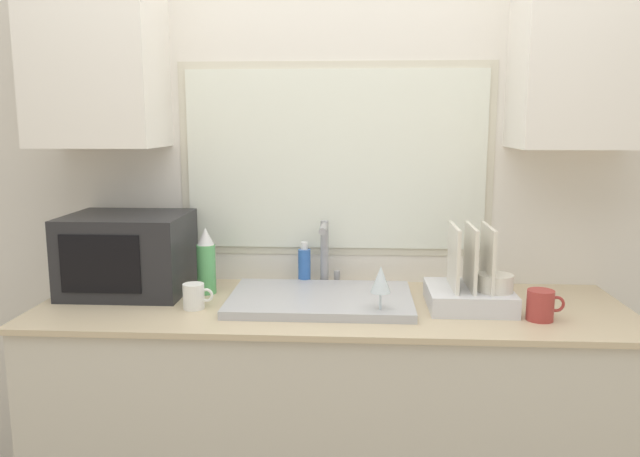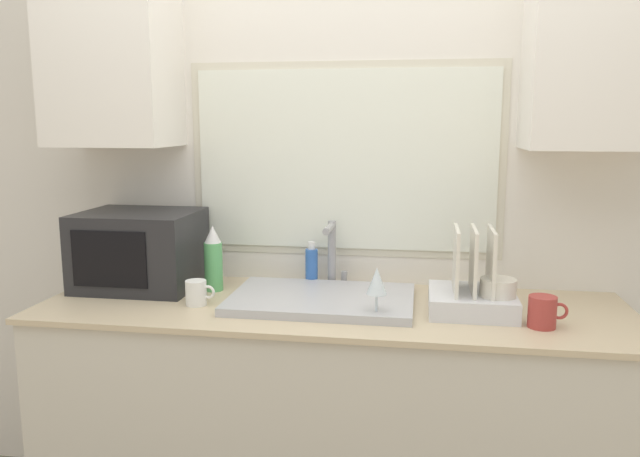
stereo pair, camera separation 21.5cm
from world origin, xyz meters
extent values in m
cube|color=beige|center=(0.00, 0.33, 0.45)|extent=(2.06, 0.66, 0.90)
cube|color=#C6B28E|center=(0.00, 0.33, 0.91)|extent=(2.09, 0.69, 0.02)
cube|color=silver|center=(0.00, 0.69, 1.30)|extent=(6.00, 0.06, 2.60)
cube|color=beige|center=(0.00, 0.66, 1.42)|extent=(1.24, 0.01, 0.77)
cube|color=white|center=(0.00, 0.65, 1.42)|extent=(1.18, 0.01, 0.71)
cube|color=white|center=(-0.88, 0.50, 1.87)|extent=(0.46, 0.32, 0.79)
cube|color=white|center=(0.88, 0.50, 1.87)|extent=(0.46, 0.32, 0.79)
cube|color=#B2B2B7|center=(-0.04, 0.33, 0.94)|extent=(0.65, 0.44, 0.03)
cylinder|color=#99999E|center=(-0.04, 0.58, 1.05)|extent=(0.03, 0.03, 0.26)
cylinder|color=#99999E|center=(-0.04, 0.51, 1.17)|extent=(0.03, 0.15, 0.03)
cylinder|color=#99999E|center=(0.01, 0.58, 0.95)|extent=(0.02, 0.02, 0.06)
cube|color=#232326|center=(-0.78, 0.45, 1.07)|extent=(0.45, 0.36, 0.30)
cube|color=black|center=(-0.81, 0.26, 1.07)|extent=(0.29, 0.01, 0.21)
cube|color=silver|center=(0.49, 0.32, 0.96)|extent=(0.29, 0.29, 0.07)
cube|color=silver|center=(0.43, 0.32, 1.10)|extent=(0.01, 0.22, 0.22)
cube|color=silver|center=(0.49, 0.32, 1.10)|extent=(0.01, 0.22, 0.22)
cube|color=silver|center=(0.54, 0.32, 1.10)|extent=(0.01, 0.22, 0.22)
cylinder|color=silver|center=(0.57, 0.28, 1.02)|extent=(0.12, 0.12, 0.06)
cylinder|color=#59B266|center=(-0.48, 0.44, 1.02)|extent=(0.07, 0.07, 0.19)
cone|color=silver|center=(-0.48, 0.44, 1.15)|extent=(0.06, 0.06, 0.07)
cylinder|color=blue|center=(-0.12, 0.57, 1.00)|extent=(0.05, 0.05, 0.15)
cylinder|color=white|center=(-0.12, 0.57, 1.09)|extent=(0.03, 0.03, 0.03)
cylinder|color=white|center=(-0.48, 0.24, 0.97)|extent=(0.07, 0.07, 0.09)
torus|color=white|center=(-0.43, 0.24, 0.97)|extent=(0.05, 0.01, 0.05)
cylinder|color=silver|center=(0.17, 0.17, 0.93)|extent=(0.06, 0.06, 0.00)
cylinder|color=silver|center=(0.17, 0.17, 0.97)|extent=(0.01, 0.01, 0.08)
cone|color=silver|center=(0.17, 0.17, 1.06)|extent=(0.07, 0.07, 0.09)
cylinder|color=#A53833|center=(0.69, 0.19, 0.98)|extent=(0.09, 0.09, 0.10)
torus|color=#A53833|center=(0.74, 0.19, 0.98)|extent=(0.05, 0.01, 0.05)
camera|label=1|loc=(0.09, -1.83, 1.57)|focal=35.00mm
camera|label=2|loc=(0.30, -1.80, 1.57)|focal=35.00mm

